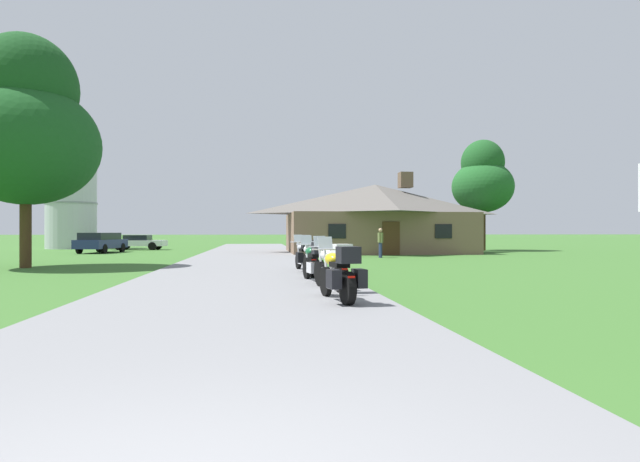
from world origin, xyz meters
TOP-DOWN VIEW (x-y plane):
  - ground_plane at (0.00, 20.00)m, footprint 500.00×500.00m
  - asphalt_driveway at (0.00, 18.00)m, footprint 6.40×80.00m
  - motorcycle_yellow_nearest_to_camera at (2.11, 7.80)m, footprint 0.93×2.07m
  - motorcycle_white_second_in_row at (2.26, 9.90)m, footprint 0.87×2.06m
  - motorcycle_green_third_in_row at (2.05, 12.07)m, footprint 0.76×2.08m
  - motorcycle_white_fourth_in_row at (2.12, 13.92)m, footprint 0.66×2.08m
  - motorcycle_silver_farthest_in_row at (2.13, 16.07)m, footprint 0.90×2.08m
  - stone_lodge at (8.72, 33.30)m, footprint 12.89×9.08m
  - bystander_olive_shirt_near_lodge at (7.32, 25.98)m, footprint 0.24×0.55m
  - tree_right_of_lodge at (17.86, 35.91)m, footprint 4.72×4.72m
  - tree_left_near at (-8.91, 19.79)m, footprint 5.78×5.78m
  - metal_silo_distant at (-15.73, 44.81)m, footprint 4.27×4.27m
  - parked_navy_suv_far_left at (-10.40, 35.03)m, footprint 2.55×4.83m
  - parked_white_sedan_far_left at (-9.15, 40.81)m, footprint 4.32×2.14m

SIDE VIEW (x-z plane):
  - ground_plane at x=0.00m, z-range 0.00..0.00m
  - asphalt_driveway at x=0.00m, z-range 0.00..0.06m
  - motorcycle_yellow_nearest_to_camera at x=2.11m, z-range -0.04..1.26m
  - motorcycle_silver_farthest_in_row at x=2.13m, z-range -0.04..1.26m
  - motorcycle_white_second_in_row at x=2.26m, z-range -0.03..1.27m
  - motorcycle_green_third_in_row at x=2.05m, z-range -0.03..1.27m
  - motorcycle_white_fourth_in_row at x=2.12m, z-range -0.03..1.27m
  - parked_white_sedan_far_left at x=-9.15m, z-range 0.04..1.24m
  - parked_navy_suv_far_left at x=-10.40m, z-range 0.08..1.48m
  - bystander_olive_shirt_near_lodge at x=7.32m, z-range 0.10..1.76m
  - stone_lodge at x=8.72m, z-range -0.38..5.33m
  - metal_silo_distant at x=-15.73m, z-range 0.01..8.96m
  - tree_right_of_lodge at x=17.86m, z-range 1.21..9.84m
  - tree_left_near at x=-8.91m, z-range 0.96..10.45m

